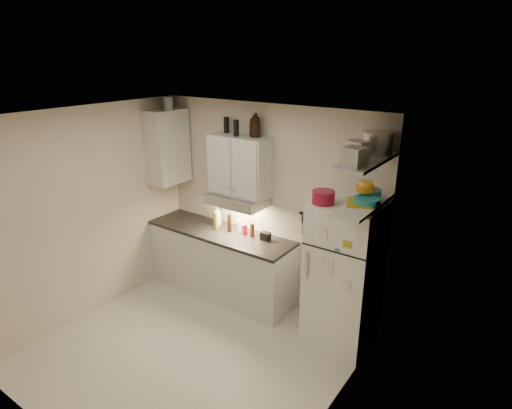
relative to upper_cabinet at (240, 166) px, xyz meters
The scene contains 36 objects.
floor 2.29m from the upper_cabinet, 77.33° to the right, with size 3.20×3.00×0.02m, color silver.
ceiling 1.58m from the upper_cabinet, 77.33° to the right, with size 3.20×3.00×0.02m, color silver.
back_wall 0.63m from the upper_cabinet, 30.26° to the left, with size 3.20×0.02×2.60m, color beige.
left_wall 1.94m from the upper_cabinet, 134.46° to the right, with size 0.02×3.00×2.60m, color beige.
right_wall 2.39m from the upper_cabinet, 34.95° to the right, with size 0.02×3.00×2.60m, color beige.
base_cabinet 1.41m from the upper_cabinet, 151.63° to the right, with size 2.10×0.60×0.88m, color silver.
countertop 0.97m from the upper_cabinet, 151.63° to the right, with size 2.10×0.62×0.04m, color black.
upper_cabinet is the anchor object (origin of this frame).
side_cabinet 1.15m from the upper_cabinet, behind, with size 0.33×0.55×1.00m, color silver.
range_hood 0.44m from the upper_cabinet, 90.00° to the right, with size 0.76×0.46×0.12m, color silver.
fridge 1.84m from the upper_cabinet, ahead, with size 0.70×0.68×1.70m, color white.
shelf_hi 1.82m from the upper_cabinet, 10.05° to the right, with size 0.30×0.95×0.03m, color silver.
shelf_lo 1.78m from the upper_cabinet, 10.05° to the right, with size 0.30×0.95×0.03m, color silver.
knife_strip 1.13m from the upper_cabinet, ahead, with size 0.42×0.02×0.03m, color black.
dutch_oven 1.38m from the upper_cabinet, 14.71° to the right, with size 0.23×0.23×0.14m, color maroon.
book_stack 1.75m from the upper_cabinet, 11.33° to the right, with size 0.23×0.29×0.10m, color #AFA515.
spice_jar 1.70m from the upper_cabinet, ahead, with size 0.07×0.07×0.11m, color silver.
stock_pot 1.80m from the upper_cabinet, ahead, with size 0.31×0.31×0.22m, color silver.
tin_a 1.79m from the upper_cabinet, 13.16° to the right, with size 0.18×0.16×0.18m, color #AAAAAD.
tin_b 1.93m from the upper_cabinet, 20.10° to the right, with size 0.18×0.18×0.18m, color #AAAAAD.
bowl_teal 1.74m from the upper_cabinet, ahead, with size 0.23×0.23×0.09m, color teal.
bowl_orange 1.73m from the upper_cabinet, ahead, with size 0.18×0.18×0.06m, color #C77812.
bowl_yellow 1.73m from the upper_cabinet, ahead, with size 0.14×0.14×0.05m, color gold.
plates 1.82m from the upper_cabinet, 10.24° to the right, with size 0.26×0.26×0.07m, color teal.
growler_a 0.53m from the upper_cabinet, 21.58° to the left, with size 0.10×0.10×0.24m, color black, non-canonical shape.
growler_b 0.55m from the upper_cabinet, 12.40° to the left, with size 0.11×0.11×0.27m, color black, non-canonical shape.
thermos_a 0.48m from the upper_cabinet, 117.79° to the right, with size 0.07×0.07×0.20m, color black.
thermos_b 0.55m from the upper_cabinet, 163.73° to the left, with size 0.07×0.07×0.20m, color black.
side_jar 1.33m from the upper_cabinet, behind, with size 0.12×0.12×0.17m, color silver.
soap_bottle 0.85m from the upper_cabinet, behind, with size 0.13×0.13×0.33m, color silver.
pepper_mill 0.84m from the upper_cabinet, ahead, with size 0.06×0.06×0.19m, color #602B1D.
oil_bottle 0.86m from the upper_cabinet, 158.98° to the right, with size 0.04×0.04×0.23m, color #63681A.
vinegar_bottle 0.79m from the upper_cabinet, 151.13° to the right, with size 0.05×0.05×0.25m, color black.
clear_bottle 0.83m from the upper_cabinet, 158.08° to the left, with size 0.05×0.05×0.16m, color silver.
red_jar 0.84m from the upper_cabinet, 18.54° to the right, with size 0.07×0.07×0.14m, color maroon.
caddy 0.95m from the upper_cabinet, ahead, with size 0.12×0.09×0.10m, color black.
Camera 1 is at (2.85, -2.80, 3.18)m, focal length 30.00 mm.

